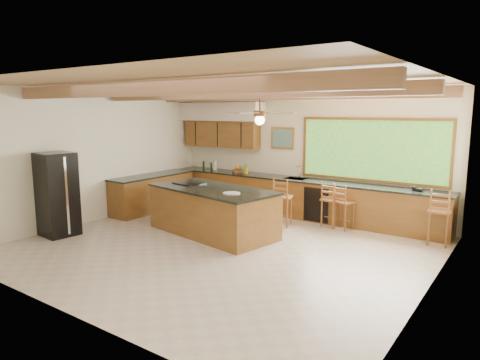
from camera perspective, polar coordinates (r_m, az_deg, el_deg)
The scene contains 9 objects.
ground at distance 8.15m, azimuth -2.39°, elevation -8.87°, with size 7.20×7.20×0.00m, color beige.
room_shell at distance 8.37m, azimuth -0.69°, elevation 7.07°, with size 7.27×6.54×3.02m.
counter_run at distance 10.49m, azimuth 2.41°, elevation -2.12°, with size 7.12×3.10×1.22m.
island at distance 8.89m, azimuth -3.68°, elevation -4.10°, with size 2.94×1.75×0.98m.
refrigerator at distance 9.45m, azimuth -23.19°, elevation -1.76°, with size 0.73×0.71×1.70m.
bar_stool_a at distance 9.40m, azimuth 5.51°, elevation -2.38°, with size 0.46×0.46×1.09m.
bar_stool_b at distance 9.36m, azimuth 13.65°, elevation -3.00°, with size 0.45×0.45×0.99m.
bar_stool_c at distance 9.46m, azimuth 11.96°, elevation -2.72°, with size 0.42×0.42×1.02m.
bar_stool_d at distance 8.85m, azimuth 25.04°, elevation -3.93°, with size 0.42×0.42×1.09m.
Camera 1 is at (4.72, -6.14, 2.54)m, focal length 32.00 mm.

